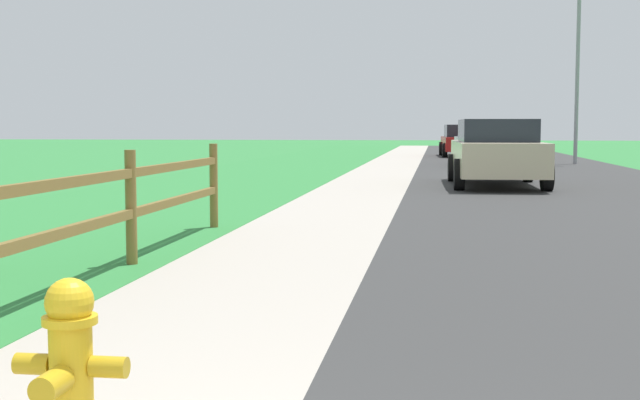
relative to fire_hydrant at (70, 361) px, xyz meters
name	(u,v)px	position (x,y,z in m)	size (l,w,h in m)	color
ground_plane	(416,171)	(0.89, 23.19, -0.37)	(120.00, 120.00, 0.00)	#30803C
road_asphalt	(524,168)	(4.39, 25.19, -0.37)	(7.00, 66.00, 0.01)	#333333
curb_concrete	(329,167)	(-2.11, 25.19, -0.37)	(6.00, 66.00, 0.01)	#B0A79A
grass_verge	(286,166)	(-3.61, 25.19, -0.37)	(5.00, 66.00, 0.00)	#30803C
fire_hydrant	(70,361)	(0.00, 0.00, 0.00)	(0.50, 0.41, 0.73)	yellow
rail_fence	(61,214)	(-1.45, 3.06, 0.29)	(0.11, 9.46, 1.14)	brown
parked_suv_beige	(496,152)	(2.89, 16.61, 0.42)	(2.18, 4.92, 1.54)	#C6B793
parked_car_silver	(483,144)	(3.12, 26.88, 0.39)	(2.11, 4.46, 1.47)	#B7BABF
parked_car_red	(463,140)	(2.70, 36.29, 0.37)	(2.19, 4.92, 1.46)	maroon
street_lamp	(581,46)	(6.65, 28.63, 3.90)	(1.17, 0.20, 7.31)	gray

